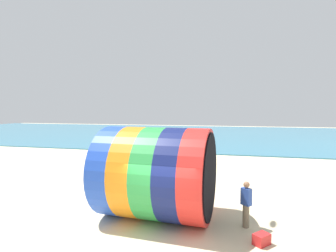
# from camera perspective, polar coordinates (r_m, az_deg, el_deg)

# --- Properties ---
(ground_plane) EXTENTS (120.00, 120.00, 0.00)m
(ground_plane) POSITION_cam_1_polar(r_m,az_deg,el_deg) (9.66, -1.91, -23.24)
(ground_plane) COLOR beige
(sea) EXTENTS (120.00, 40.00, 0.10)m
(sea) POSITION_cam_1_polar(r_m,az_deg,el_deg) (45.26, 10.48, -1.79)
(sea) COLOR teal
(sea) RESTS_ON ground
(giant_inflatable_tube) EXTENTS (4.54, 3.92, 3.65)m
(giant_inflatable_tube) POSITION_cam_1_polar(r_m,az_deg,el_deg) (10.66, -2.40, -10.13)
(giant_inflatable_tube) COLOR blue
(giant_inflatable_tube) RESTS_ON ground
(kite_handler) EXTENTS (0.42, 0.40, 1.72)m
(kite_handler) POSITION_cam_1_polar(r_m,az_deg,el_deg) (10.48, 16.64, -15.94)
(kite_handler) COLOR #726651
(kite_handler) RESTS_ON ground
(cooler_box) EXTENTS (0.62, 0.63, 0.36)m
(cooler_box) POSITION_cam_1_polar(r_m,az_deg,el_deg) (9.69, 19.70, -22.19)
(cooler_box) COLOR red
(cooler_box) RESTS_ON ground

